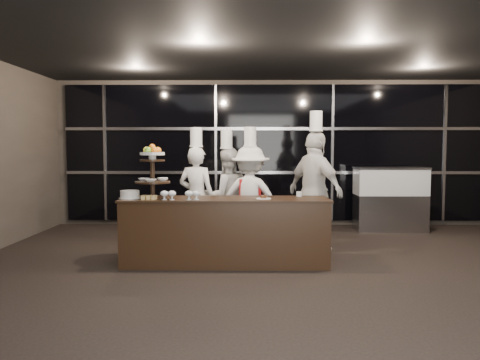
{
  "coord_description": "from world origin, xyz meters",
  "views": [
    {
      "loc": [
        -0.59,
        -4.74,
        1.62
      ],
      "look_at": [
        -0.67,
        1.95,
        1.15
      ],
      "focal_mm": 35.0,
      "sensor_mm": 36.0,
      "label": 1
    }
  ],
  "objects_px": {
    "buffet_counter": "(225,231)",
    "chef_a": "(197,196)",
    "display_stand": "(152,168)",
    "chef_b": "(227,196)",
    "chef_c": "(250,197)",
    "display_case": "(390,196)",
    "layer_cake": "(130,195)",
    "chef_d": "(315,191)"
  },
  "relations": [
    {
      "from": "buffet_counter",
      "to": "chef_a",
      "type": "distance_m",
      "value": 1.19
    },
    {
      "from": "display_stand",
      "to": "chef_b",
      "type": "height_order",
      "value": "chef_b"
    },
    {
      "from": "chef_c",
      "to": "chef_b",
      "type": "bearing_deg",
      "value": 148.63
    },
    {
      "from": "chef_a",
      "to": "buffet_counter",
      "type": "bearing_deg",
      "value": -63.56
    },
    {
      "from": "buffet_counter",
      "to": "chef_a",
      "type": "relative_size",
      "value": 1.47
    },
    {
      "from": "chef_a",
      "to": "display_case",
      "type": "bearing_deg",
      "value": 24.55
    },
    {
      "from": "layer_cake",
      "to": "chef_a",
      "type": "bearing_deg",
      "value": 52.82
    },
    {
      "from": "chef_b",
      "to": "layer_cake",
      "type": "bearing_deg",
      "value": -135.25
    },
    {
      "from": "display_stand",
      "to": "chef_b",
      "type": "distance_m",
      "value": 1.64
    },
    {
      "from": "display_case",
      "to": "chef_d",
      "type": "height_order",
      "value": "chef_d"
    },
    {
      "from": "chef_a",
      "to": "chef_c",
      "type": "distance_m",
      "value": 0.85
    },
    {
      "from": "layer_cake",
      "to": "chef_b",
      "type": "xyz_separation_m",
      "value": [
        1.28,
        1.27,
        -0.16
      ]
    },
    {
      "from": "display_stand",
      "to": "chef_a",
      "type": "bearing_deg",
      "value": 63.7
    },
    {
      "from": "chef_d",
      "to": "display_case",
      "type": "bearing_deg",
      "value": 47.01
    },
    {
      "from": "chef_b",
      "to": "chef_c",
      "type": "distance_m",
      "value": 0.45
    },
    {
      "from": "buffet_counter",
      "to": "display_case",
      "type": "xyz_separation_m",
      "value": [
        3.09,
        2.65,
        0.22
      ]
    },
    {
      "from": "chef_c",
      "to": "chef_d",
      "type": "xyz_separation_m",
      "value": [
        1.0,
        -0.19,
        0.12
      ]
    },
    {
      "from": "layer_cake",
      "to": "display_case",
      "type": "relative_size",
      "value": 0.22
    },
    {
      "from": "display_stand",
      "to": "buffet_counter",
      "type": "bearing_deg",
      "value": 0.01
    },
    {
      "from": "layer_cake",
      "to": "chef_c",
      "type": "bearing_deg",
      "value": 31.94
    },
    {
      "from": "layer_cake",
      "to": "chef_b",
      "type": "height_order",
      "value": "chef_b"
    },
    {
      "from": "buffet_counter",
      "to": "chef_d",
      "type": "xyz_separation_m",
      "value": [
        1.36,
        0.79,
        0.48
      ]
    },
    {
      "from": "chef_d",
      "to": "chef_a",
      "type": "bearing_deg",
      "value": 173.33
    },
    {
      "from": "layer_cake",
      "to": "chef_a",
      "type": "height_order",
      "value": "chef_a"
    },
    {
      "from": "layer_cake",
      "to": "chef_a",
      "type": "distance_m",
      "value": 1.34
    },
    {
      "from": "layer_cake",
      "to": "display_case",
      "type": "xyz_separation_m",
      "value": [
        4.39,
        2.7,
        -0.29
      ]
    },
    {
      "from": "display_case",
      "to": "chef_a",
      "type": "distance_m",
      "value": 3.95
    },
    {
      "from": "display_stand",
      "to": "display_case",
      "type": "xyz_separation_m",
      "value": [
        4.09,
        2.65,
        -0.65
      ]
    },
    {
      "from": "chef_b",
      "to": "chef_c",
      "type": "bearing_deg",
      "value": -31.37
    },
    {
      "from": "display_stand",
      "to": "chef_d",
      "type": "bearing_deg",
      "value": 18.58
    },
    {
      "from": "display_stand",
      "to": "chef_c",
      "type": "height_order",
      "value": "chef_c"
    },
    {
      "from": "display_case",
      "to": "chef_c",
      "type": "height_order",
      "value": "chef_c"
    },
    {
      "from": "buffet_counter",
      "to": "chef_c",
      "type": "xyz_separation_m",
      "value": [
        0.35,
        0.98,
        0.36
      ]
    },
    {
      "from": "chef_a",
      "to": "chef_d",
      "type": "height_order",
      "value": "chef_d"
    },
    {
      "from": "buffet_counter",
      "to": "chef_d",
      "type": "distance_m",
      "value": 1.64
    },
    {
      "from": "display_stand",
      "to": "layer_cake",
      "type": "xyz_separation_m",
      "value": [
        -0.3,
        -0.05,
        -0.37
      ]
    },
    {
      "from": "display_stand",
      "to": "chef_c",
      "type": "bearing_deg",
      "value": 36.01
    },
    {
      "from": "display_stand",
      "to": "chef_c",
      "type": "xyz_separation_m",
      "value": [
        1.35,
        0.98,
        -0.51
      ]
    },
    {
      "from": "chef_b",
      "to": "chef_d",
      "type": "relative_size",
      "value": 0.88
    },
    {
      "from": "chef_c",
      "to": "chef_d",
      "type": "height_order",
      "value": "chef_d"
    },
    {
      "from": "display_stand",
      "to": "chef_a",
      "type": "xyz_separation_m",
      "value": [
        0.5,
        1.01,
        -0.49
      ]
    },
    {
      "from": "chef_b",
      "to": "chef_c",
      "type": "xyz_separation_m",
      "value": [
        0.38,
        -0.23,
        0.01
      ]
    }
  ]
}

